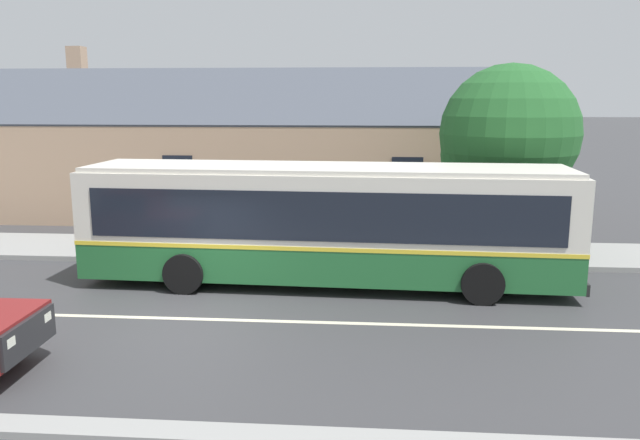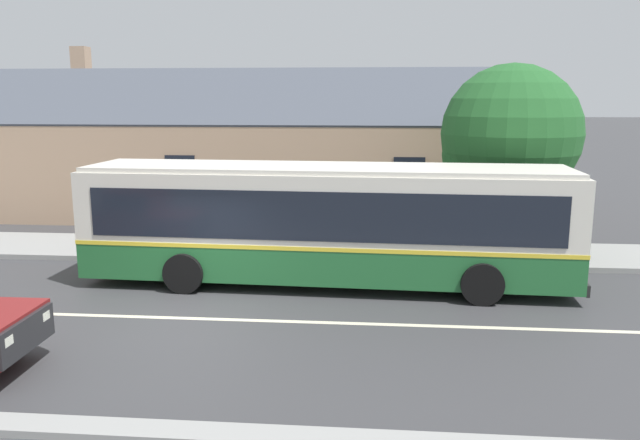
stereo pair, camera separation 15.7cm
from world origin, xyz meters
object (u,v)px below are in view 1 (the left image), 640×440
(transit_bus, at_px, (326,221))
(street_tree_primary, at_px, (504,138))
(bench_by_building, at_px, (158,234))
(bench_down_street, at_px, (283,237))

(transit_bus, relative_size, street_tree_primary, 2.16)
(bench_by_building, xyz_separation_m, street_tree_primary, (10.57, 0.84, 2.97))
(bench_down_street, bearing_deg, bench_by_building, 179.23)
(bench_by_building, height_order, bench_down_street, same)
(street_tree_primary, bearing_deg, bench_down_street, -172.37)
(transit_bus, relative_size, bench_by_building, 6.80)
(transit_bus, height_order, street_tree_primary, street_tree_primary)
(bench_down_street, bearing_deg, transit_bus, -61.80)
(transit_bus, bearing_deg, bench_by_building, 151.91)
(bench_by_building, relative_size, bench_down_street, 1.06)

